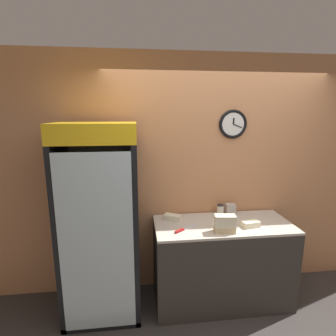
{
  "coord_description": "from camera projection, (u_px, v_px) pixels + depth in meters",
  "views": [
    {
      "loc": [
        -0.89,
        -1.65,
        2.06
      ],
      "look_at": [
        -0.6,
        0.83,
        1.54
      ],
      "focal_mm": 28.0,
      "sensor_mm": 36.0,
      "label": 1
    }
  ],
  "objects": [
    {
      "name": "sandwich_flat_left",
      "position": [
        172.0,
        217.0,
        2.88
      ],
      "size": [
        0.2,
        0.16,
        0.06
      ],
      "color": "beige",
      "rests_on": "prep_counter"
    },
    {
      "name": "condiment_jar",
      "position": [
        220.0,
        210.0,
        3.0
      ],
      "size": [
        0.08,
        0.08,
        0.13
      ],
      "color": "silver",
      "rests_on": "prep_counter"
    },
    {
      "name": "beverage_cooler",
      "position": [
        101.0,
        212.0,
        2.65
      ],
      "size": [
        0.76,
        0.64,
        1.98
      ],
      "color": "black",
      "rests_on": "ground_plane"
    },
    {
      "name": "wall_back",
      "position": [
        215.0,
        175.0,
        3.05
      ],
      "size": [
        5.2,
        0.09,
        2.7
      ],
      "color": "tan",
      "rests_on": "ground_plane"
    },
    {
      "name": "sandwich_stack_bottom",
      "position": [
        225.0,
        229.0,
        2.58
      ],
      "size": [
        0.22,
        0.13,
        0.06
      ],
      "color": "tan",
      "rests_on": "prep_counter"
    },
    {
      "name": "sandwich_flat_right",
      "position": [
        251.0,
        224.0,
        2.71
      ],
      "size": [
        0.19,
        0.13,
        0.06
      ],
      "color": "beige",
      "rests_on": "prep_counter"
    },
    {
      "name": "sandwich_stack_top",
      "position": [
        225.0,
        218.0,
        2.56
      ],
      "size": [
        0.22,
        0.13,
        0.06
      ],
      "color": "beige",
      "rests_on": "sandwich_stack_middle"
    },
    {
      "name": "napkin_dispenser",
      "position": [
        230.0,
        209.0,
        3.04
      ],
      "size": [
        0.11,
        0.09,
        0.12
      ],
      "color": "#B7B2AD",
      "rests_on": "prep_counter"
    },
    {
      "name": "prep_counter",
      "position": [
        221.0,
        262.0,
        2.88
      ],
      "size": [
        1.46,
        0.64,
        0.91
      ],
      "color": "#332D28",
      "rests_on": "ground_plane"
    },
    {
      "name": "sandwich_stack_middle",
      "position": [
        225.0,
        224.0,
        2.57
      ],
      "size": [
        0.21,
        0.12,
        0.06
      ],
      "color": "beige",
      "rests_on": "sandwich_stack_bottom"
    },
    {
      "name": "chefs_knife",
      "position": [
        184.0,
        229.0,
        2.63
      ],
      "size": [
        0.28,
        0.22,
        0.02
      ],
      "color": "silver",
      "rests_on": "prep_counter"
    }
  ]
}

